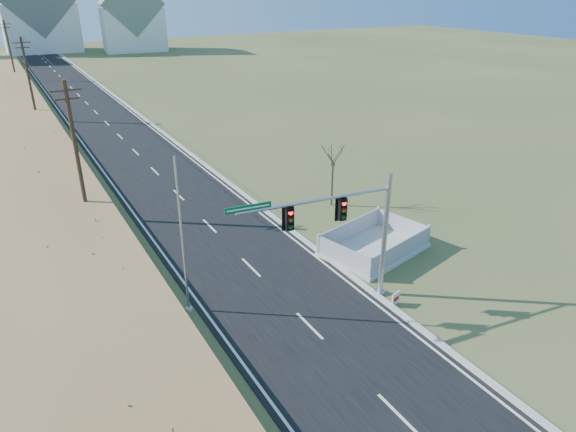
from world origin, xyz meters
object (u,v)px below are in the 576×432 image
object	(u,v)px
traffic_signal_mast	(352,228)
open_sign	(396,299)
bare_tree	(333,153)
fence_enclosure	(374,247)
flagpole	(184,254)

from	to	relation	value
traffic_signal_mast	open_sign	bearing A→B (deg)	-30.53
bare_tree	fence_enclosure	bearing A→B (deg)	-103.99
fence_enclosure	open_sign	xyz separation A→B (m)	(-2.50, -4.82, 0.10)
bare_tree	traffic_signal_mast	bearing A→B (deg)	-120.36
traffic_signal_mast	flagpole	world-z (taller)	flagpole
flagpole	bare_tree	world-z (taller)	flagpole
traffic_signal_mast	flagpole	bearing A→B (deg)	162.59
open_sign	bare_tree	size ratio (longest dim) A/B	0.15
traffic_signal_mast	bare_tree	size ratio (longest dim) A/B	1.71
flagpole	bare_tree	distance (m)	14.85
flagpole	bare_tree	bearing A→B (deg)	28.77
traffic_signal_mast	open_sign	world-z (taller)	traffic_signal_mast
open_sign	bare_tree	bearing A→B (deg)	55.35
flagpole	bare_tree	xyz separation A→B (m)	(13.00, 7.14, 0.70)
traffic_signal_mast	bare_tree	world-z (taller)	traffic_signal_mast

